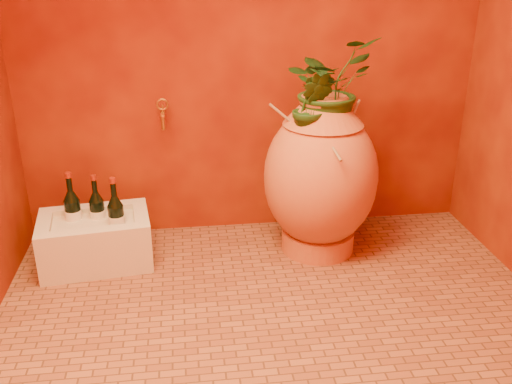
{
  "coord_description": "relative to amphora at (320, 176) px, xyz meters",
  "views": [
    {
      "loc": [
        -0.37,
        -2.05,
        1.51
      ],
      "look_at": [
        -0.05,
        0.35,
        0.48
      ],
      "focal_mm": 40.0,
      "sensor_mm": 36.0,
      "label": 1
    }
  ],
  "objects": [
    {
      "name": "floor",
      "position": [
        -0.32,
        -0.65,
        -0.42
      ],
      "size": [
        2.5,
        2.5,
        0.0
      ],
      "primitive_type": "plane",
      "color": "brown",
      "rests_on": "ground"
    },
    {
      "name": "wall_back",
      "position": [
        -0.32,
        0.35,
        0.83
      ],
      "size": [
        2.5,
        0.02,
        2.5
      ],
      "primitive_type": "cube",
      "color": "#5A0D05",
      "rests_on": "ground"
    },
    {
      "name": "amphora",
      "position": [
        0.0,
        0.0,
        0.0
      ],
      "size": [
        0.61,
        0.62,
        0.85
      ],
      "rotation": [
        0.0,
        0.0,
        0.02
      ],
      "color": "#AF6131",
      "rests_on": "floor"
    },
    {
      "name": "stone_basin",
      "position": [
        -1.17,
        0.0,
        -0.3
      ],
      "size": [
        0.59,
        0.44,
        0.26
      ],
      "rotation": [
        0.0,
        0.0,
        0.12
      ],
      "color": "beige",
      "rests_on": "floor"
    },
    {
      "name": "wine_bottle_a",
      "position": [
        -1.16,
        0.06,
        -0.17
      ],
      "size": [
        0.08,
        0.08,
        0.32
      ],
      "color": "black",
      "rests_on": "stone_basin"
    },
    {
      "name": "wine_bottle_b",
      "position": [
        -1.28,
        0.06,
        -0.16
      ],
      "size": [
        0.08,
        0.08,
        0.35
      ],
      "color": "black",
      "rests_on": "stone_basin"
    },
    {
      "name": "wine_bottle_c",
      "position": [
        -1.05,
        -0.03,
        -0.16
      ],
      "size": [
        0.08,
        0.08,
        0.34
      ],
      "color": "black",
      "rests_on": "stone_basin"
    },
    {
      "name": "wall_tap",
      "position": [
        -0.8,
        0.27,
        0.3
      ],
      "size": [
        0.07,
        0.14,
        0.15
      ],
      "color": "#B38729",
      "rests_on": "wall_back"
    },
    {
      "name": "plant_main",
      "position": [
        0.03,
        0.03,
        0.46
      ],
      "size": [
        0.58,
        0.56,
        0.49
      ],
      "primitive_type": "imported",
      "rotation": [
        0.0,
        0.0,
        0.57
      ],
      "color": "#1A3F16",
      "rests_on": "amphora"
    },
    {
      "name": "plant_side",
      "position": [
        -0.08,
        -0.08,
        0.39
      ],
      "size": [
        0.24,
        0.22,
        0.35
      ],
      "primitive_type": "imported",
      "rotation": [
        0.0,
        0.0,
        -0.37
      ],
      "color": "#1A3F16",
      "rests_on": "amphora"
    }
  ]
}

